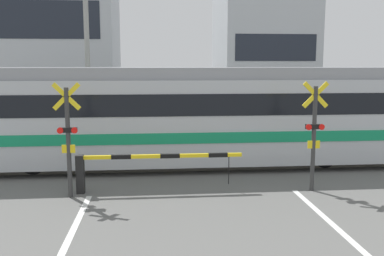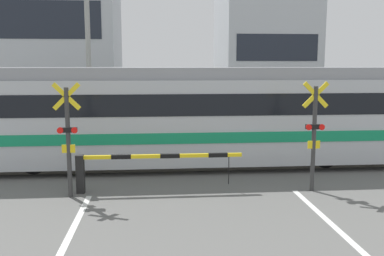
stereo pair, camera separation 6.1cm
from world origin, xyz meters
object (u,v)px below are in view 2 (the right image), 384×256
Objects in this scene: commuter_train at (182,114)px; crossing_signal_right at (314,132)px; crossing_barrier_near at (128,164)px; crossing_barrier_far at (222,128)px; crossing_signal_left at (68,135)px; pedestrian at (202,112)px.

commuter_train is 5.13× the size of crossing_signal_right.
commuter_train is 3.33m from crossing_barrier_near.
crossing_signal_right reaches higher than crossing_barrier_far.
crossing_barrier_near is (-1.57, -2.77, -0.96)m from commuter_train.
crossing_barrier_far is at bearing 60.55° from commuter_train.
commuter_train reaches higher than crossing_signal_right.
crossing_barrier_far is at bearing 52.63° from crossing_signal_left.
crossing_signal_right is at bearing -3.74° from crossing_barrier_near.
crossing_signal_right is at bearing 0.00° from crossing_signal_left.
crossing_signal_left reaches higher than crossing_barrier_near.
crossing_signal_left is (-1.41, -0.31, 0.83)m from crossing_barrier_near.
crossing_barrier_far is 1.50× the size of crossing_signal_left.
commuter_train is at bearing -102.01° from pedestrian.
crossing_signal_left is at bearing -167.53° from crossing_barrier_near.
pedestrian reaches higher than crossing_barrier_far.
commuter_train reaches higher than pedestrian.
crossing_signal_left reaches higher than crossing_barrier_far.
crossing_signal_right is 1.60× the size of pedestrian.
crossing_barrier_far is 6.45m from crossing_signal_right.
pedestrian is at bearing 65.27° from crossing_signal_left.
crossing_barrier_near is 2.39× the size of pedestrian.
commuter_train is 3.42× the size of crossing_barrier_far.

